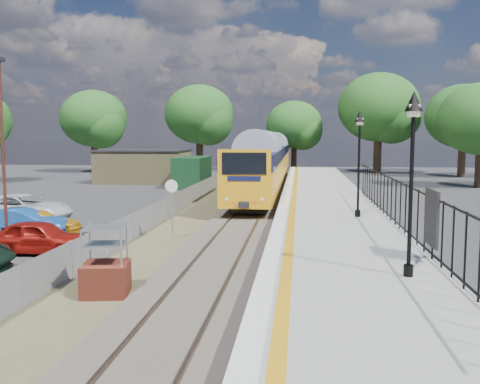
# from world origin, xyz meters

# --- Properties ---
(ground) EXTENTS (120.00, 120.00, 0.00)m
(ground) POSITION_xyz_m (0.00, 0.00, 0.00)
(ground) COLOR #2D2D30
(ground) RESTS_ON ground
(track_bed) EXTENTS (5.90, 80.00, 0.29)m
(track_bed) POSITION_xyz_m (-0.47, 9.67, 0.09)
(track_bed) COLOR #473F38
(track_bed) RESTS_ON ground
(platform) EXTENTS (5.00, 70.00, 0.90)m
(platform) POSITION_xyz_m (4.20, 8.00, 0.45)
(platform) COLOR gray
(platform) RESTS_ON ground
(platform_edge) EXTENTS (0.90, 70.00, 0.01)m
(platform_edge) POSITION_xyz_m (2.14, 8.00, 0.90)
(platform_edge) COLOR silver
(platform_edge) RESTS_ON platform
(victorian_lamp_south) EXTENTS (0.44, 0.44, 4.60)m
(victorian_lamp_south) POSITION_xyz_m (5.50, -4.00, 4.30)
(victorian_lamp_south) COLOR black
(victorian_lamp_south) RESTS_ON platform
(victorian_lamp_north) EXTENTS (0.44, 0.44, 4.60)m
(victorian_lamp_north) POSITION_xyz_m (5.30, 6.00, 4.30)
(victorian_lamp_north) COLOR black
(victorian_lamp_north) RESTS_ON platform
(palisade_fence) EXTENTS (0.12, 26.00, 2.00)m
(palisade_fence) POSITION_xyz_m (6.55, 2.24, 1.84)
(palisade_fence) COLOR black
(palisade_fence) RESTS_ON platform
(wire_fence) EXTENTS (0.06, 52.00, 1.20)m
(wire_fence) POSITION_xyz_m (-4.20, 12.00, 0.60)
(wire_fence) COLOR #999EA3
(wire_fence) RESTS_ON ground
(outbuilding) EXTENTS (10.80, 10.10, 3.12)m
(outbuilding) POSITION_xyz_m (-10.91, 31.21, 1.52)
(outbuilding) COLOR #908351
(outbuilding) RESTS_ON ground
(tree_line) EXTENTS (56.80, 43.80, 11.88)m
(tree_line) POSITION_xyz_m (1.40, 42.00, 6.61)
(tree_line) COLOR #332319
(tree_line) RESTS_ON ground
(train) EXTENTS (2.82, 40.83, 3.51)m
(train) POSITION_xyz_m (0.00, 29.47, 2.34)
(train) COLOR orange
(train) RESTS_ON ground
(brick_plinth) EXTENTS (1.42, 1.42, 1.98)m
(brick_plinth) POSITION_xyz_m (-2.50, -3.67, 0.95)
(brick_plinth) COLOR maroon
(brick_plinth) RESTS_ON ground
(speed_sign) EXTENTS (0.53, 0.12, 2.61)m
(speed_sign) POSITION_xyz_m (-2.50, 4.01, 1.76)
(speed_sign) COLOR #999EA3
(speed_sign) RESTS_ON ground
(carpark_lamp) EXTENTS (0.25, 0.50, 7.32)m
(carpark_lamp) POSITION_xyz_m (-8.40, 1.59, 4.16)
(carpark_lamp) COLOR #4A2018
(carpark_lamp) RESTS_ON ground
(car_red) EXTENTS (3.76, 1.55, 1.27)m
(car_red) POSITION_xyz_m (-6.93, 1.25, 0.64)
(car_red) COLOR maroon
(car_red) RESTS_ON ground
(car_blue) EXTENTS (3.88, 1.57, 1.25)m
(car_blue) POSITION_xyz_m (-9.30, 4.42, 0.63)
(car_blue) COLOR #1A4EA0
(car_blue) RESTS_ON ground
(car_yellow) EXTENTS (3.84, 2.05, 1.06)m
(car_yellow) POSITION_xyz_m (-8.82, 5.11, 0.53)
(car_yellow) COLOR gold
(car_yellow) RESTS_ON ground
(car_white) EXTENTS (5.50, 3.26, 1.43)m
(car_white) POSITION_xyz_m (-11.30, 8.18, 0.72)
(car_white) COLOR silver
(car_white) RESTS_ON ground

